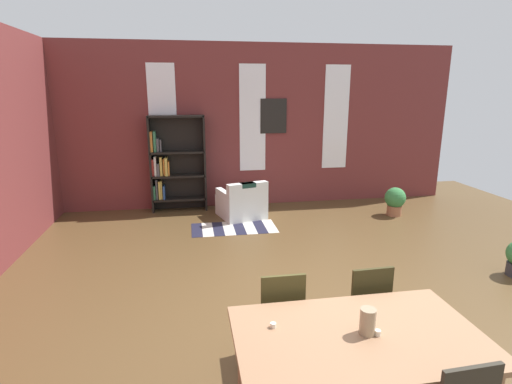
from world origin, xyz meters
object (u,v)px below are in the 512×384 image
Objects in this scene: dining_chair_far_right at (364,307)px; armchair_white at (242,203)px; bookshelf_tall at (173,164)px; potted_plant_by_shelf at (395,200)px; dining_table at (358,345)px; vase_on_table at (368,321)px; dining_chair_far_left at (280,315)px.

dining_chair_far_right is 4.46m from armchair_white.
bookshelf_tall is 1.98× the size of armchair_white.
bookshelf_tall is 3.44× the size of potted_plant_by_shelf.
dining_chair_far_right is at bearing 62.06° from dining_table.
armchair_white is (1.32, -0.71, -0.70)m from bookshelf_tall.
bookshelf_tall reaches higher than potted_plant_by_shelf.
dining_table is at bearing -88.41° from armchair_white.
potted_plant_by_shelf is at bearing 59.45° from vase_on_table.
potted_plant_by_shelf is (2.48, 4.03, -0.20)m from dining_chair_far_right.
potted_plant_by_shelf is at bearing -7.25° from armchair_white.
dining_table is 1.84× the size of dining_chair_far_left.
armchair_white is at bearing -28.45° from bookshelf_tall.
bookshelf_tall is 1.65m from armchair_white.
vase_on_table is (0.06, 0.00, 0.18)m from dining_table.
dining_chair_far_right is at bearing -83.03° from armchair_white.
potted_plant_by_shelf is (2.82, 4.78, -0.56)m from vase_on_table.
dining_table reaches higher than potted_plant_by_shelf.
vase_on_table is at bearing -87.77° from armchair_white.
dining_table is 0.19m from vase_on_table.
armchair_white is at bearing 92.23° from vase_on_table.
vase_on_table is at bearing 0.00° from dining_table.
bookshelf_tall is at bearing 103.95° from dining_table.
dining_chair_far_right is at bearing -121.62° from potted_plant_by_shelf.
vase_on_table is 0.94m from dining_chair_far_left.
dining_chair_far_left is 4.43m from armchair_white.
bookshelf_tall is at bearing 165.80° from potted_plant_by_shelf.
dining_table is 3.08× the size of potted_plant_by_shelf.
vase_on_table is at bearing -75.52° from bookshelf_tall.
armchair_white is (-0.54, 4.42, -0.23)m from dining_chair_far_right.
bookshelf_tall is (-1.46, 5.88, 0.29)m from dining_table.
armchair_white is at bearing 172.75° from potted_plant_by_shelf.
vase_on_table is 0.20× the size of dining_chair_far_left.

